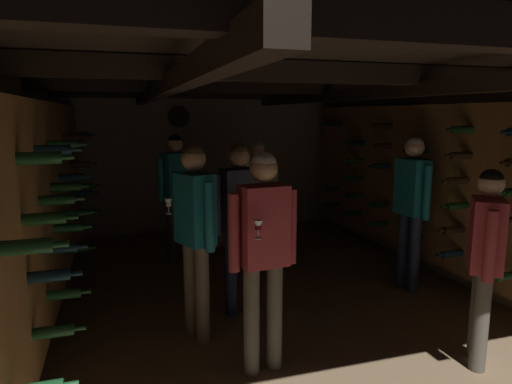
{
  "coord_description": "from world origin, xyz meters",
  "views": [
    {
      "loc": [
        -1.43,
        -4.23,
        1.94
      ],
      "look_at": [
        0.09,
        0.68,
        1.05
      ],
      "focal_mm": 31.6,
      "sensor_mm": 36.0,
      "label": 1
    }
  ],
  "objects": [
    {
      "name": "ground_plane",
      "position": [
        0.0,
        0.0,
        0.0
      ],
      "size": [
        8.4,
        8.4,
        0.0
      ],
      "primitive_type": "plane",
      "color": "#8C7051"
    },
    {
      "name": "room_shell",
      "position": [
        0.0,
        0.27,
        1.41
      ],
      "size": [
        4.72,
        6.52,
        2.41
      ],
      "color": "gray",
      "rests_on": "ground_plane"
    },
    {
      "name": "wine_crate_stack",
      "position": [
        -0.13,
        2.21,
        0.3
      ],
      "size": [
        0.52,
        0.35,
        0.6
      ],
      "color": "olive",
      "rests_on": "ground_plane"
    },
    {
      "name": "display_bottle",
      "position": [
        -0.06,
        2.19,
        0.74
      ],
      "size": [
        0.08,
        0.08,
        0.35
      ],
      "color": "black",
      "rests_on": "wine_crate_stack"
    },
    {
      "name": "person_host_center",
      "position": [
        -0.33,
        -0.17,
        1.01
      ],
      "size": [
        0.53,
        0.36,
        1.67
      ],
      "color": "#232D4C",
      "rests_on": "ground_plane"
    },
    {
      "name": "person_guest_mid_right",
      "position": [
        1.63,
        -0.11,
        1.04
      ],
      "size": [
        0.25,
        0.54,
        1.71
      ],
      "color": "#232D4C",
      "rests_on": "ground_plane"
    },
    {
      "name": "person_guest_near_right",
      "position": [
        1.19,
        -1.62,
        0.92
      ],
      "size": [
        0.38,
        0.46,
        1.55
      ],
      "color": "#4C473D",
      "rests_on": "ground_plane"
    },
    {
      "name": "person_guest_mid_left",
      "position": [
        -0.83,
        -0.53,
        1.03
      ],
      "size": [
        0.41,
        0.51,
        1.7
      ],
      "color": "brown",
      "rests_on": "ground_plane"
    },
    {
      "name": "person_guest_far_left",
      "position": [
        -0.7,
        1.67,
        1.02
      ],
      "size": [
        0.49,
        0.42,
        1.69
      ],
      "color": "#2D2D33",
      "rests_on": "ground_plane"
    },
    {
      "name": "person_guest_near_left",
      "position": [
        -0.44,
        -1.21,
        1.02
      ],
      "size": [
        0.54,
        0.35,
        1.68
      ],
      "color": "#4C473D",
      "rests_on": "ground_plane"
    },
    {
      "name": "person_guest_far_right",
      "position": [
        0.28,
        1.2,
        0.96
      ],
      "size": [
        0.54,
        0.26,
        1.6
      ],
      "color": "#2D2D33",
      "rests_on": "ground_plane"
    }
  ]
}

